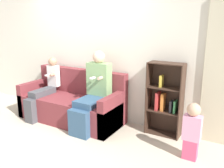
# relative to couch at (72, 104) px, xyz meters

# --- Properties ---
(ground_plane) EXTENTS (14.00, 14.00, 0.00)m
(ground_plane) POSITION_rel_couch_xyz_m (0.10, -0.52, -0.31)
(ground_plane) COLOR beige
(back_wall) EXTENTS (10.00, 0.06, 2.55)m
(back_wall) POSITION_rel_couch_xyz_m (0.10, 0.44, 0.97)
(back_wall) COLOR silver
(back_wall) RESTS_ON ground_plane
(couch) EXTENTS (1.96, 0.82, 0.93)m
(couch) POSITION_rel_couch_xyz_m (0.00, 0.00, 0.00)
(couch) COLOR maroon
(couch) RESTS_ON ground_plane
(adult_seated) EXTENTS (0.42, 0.77, 1.33)m
(adult_seated) POSITION_rel_couch_xyz_m (0.55, -0.10, 0.38)
(adult_seated) COLOR #335170
(adult_seated) RESTS_ON ground_plane
(child_seated) EXTENTS (0.24, 0.79, 1.13)m
(child_seated) POSITION_rel_couch_xyz_m (-0.56, -0.15, 0.26)
(child_seated) COLOR #47474C
(child_seated) RESTS_ON ground_plane
(toddler_standing) EXTENTS (0.23, 0.18, 0.79)m
(toddler_standing) POSITION_rel_couch_xyz_m (2.24, -0.26, 0.11)
(toddler_standing) COLOR #DB4C75
(toddler_standing) RESTS_ON ground_plane
(bookshelf) EXTENTS (0.56, 0.27, 1.19)m
(bookshelf) POSITION_rel_couch_xyz_m (1.68, 0.30, 0.29)
(bookshelf) COLOR #3D281E
(bookshelf) RESTS_ON ground_plane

